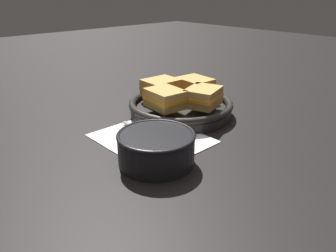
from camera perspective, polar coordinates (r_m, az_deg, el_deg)
ground_plane at (r=0.72m, az=-0.61°, el=-3.36°), size 4.00×4.00×0.00m
napkin at (r=0.76m, az=-2.66°, el=-2.03°), size 0.24×0.21×0.00m
soup_bowl at (r=0.64m, az=-2.07°, el=-3.54°), size 0.15×0.15×0.06m
spoon at (r=0.74m, az=-2.05°, el=-2.10°), size 0.18×0.03×0.01m
skillet at (r=0.89m, az=2.27°, el=3.30°), size 0.28×0.37×0.04m
sandwich_near_left at (r=0.82m, az=-0.47°, el=4.82°), size 0.10×0.09×0.05m
sandwich_near_right at (r=0.84m, az=6.12°, el=5.09°), size 0.10×0.11×0.05m
sandwich_far_left at (r=0.93m, az=4.70°, el=6.92°), size 0.10×0.08×0.05m
sandwich_far_right at (r=0.91m, az=-1.28°, el=6.71°), size 0.08×0.10×0.05m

